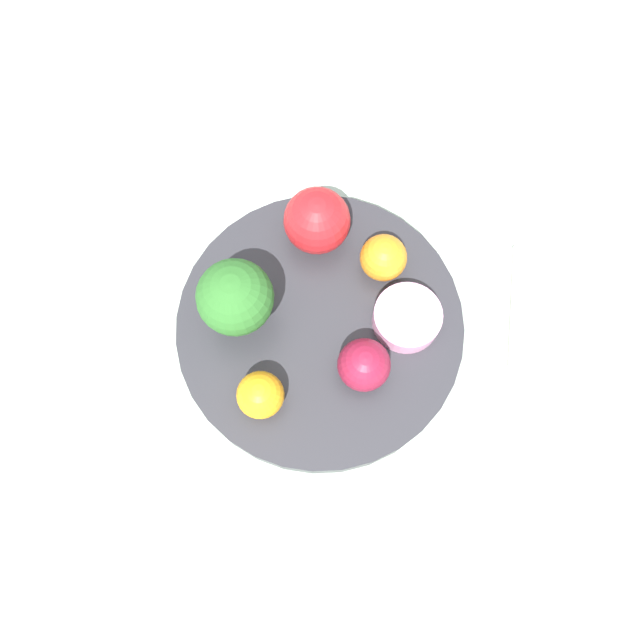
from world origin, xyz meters
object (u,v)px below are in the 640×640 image
(orange_front, at_px, (383,258))
(orange_back, at_px, (260,395))
(bowl, at_px, (320,328))
(broccoli, at_px, (235,298))
(napkin, at_px, (580,313))
(apple_red, at_px, (364,365))
(small_cup, at_px, (407,318))
(apple_green, at_px, (317,221))

(orange_front, relative_size, orange_back, 1.05)
(bowl, xyz_separation_m, broccoli, (-0.02, 0.07, 0.06))
(bowl, relative_size, orange_back, 6.43)
(bowl, xyz_separation_m, orange_back, (-0.08, 0.02, 0.03))
(broccoli, xyz_separation_m, napkin, (0.14, -0.28, -0.07))
(napkin, bearing_deg, bowl, 119.50)
(broccoli, height_order, apple_red, broccoli)
(broccoli, height_order, small_cup, broccoli)
(broccoli, bearing_deg, small_cup, -66.71)
(broccoli, distance_m, napkin, 0.32)
(napkin, bearing_deg, small_cup, 120.79)
(apple_green, relative_size, orange_front, 1.42)
(apple_green, height_order, napkin, apple_green)
(napkin, bearing_deg, broccoli, 117.31)
(small_cup, bearing_deg, bowl, 116.66)
(bowl, bearing_deg, small_cup, -63.34)
(broccoli, xyz_separation_m, orange_front, (0.10, -0.09, -0.03))
(bowl, height_order, small_cup, small_cup)
(bowl, bearing_deg, orange_back, 169.44)
(apple_green, bearing_deg, bowl, -152.91)
(broccoli, relative_size, apple_green, 1.37)
(small_cup, bearing_deg, broccoli, 113.29)
(small_cup, bearing_deg, napkin, -59.21)
(apple_red, bearing_deg, apple_green, 42.24)
(apple_green, relative_size, napkin, 0.37)
(orange_front, bearing_deg, orange_back, 164.61)
(apple_red, relative_size, small_cup, 0.75)
(bowl, distance_m, small_cup, 0.08)
(apple_green, distance_m, orange_back, 0.16)
(small_cup, distance_m, napkin, 0.17)
(broccoli, relative_size, napkin, 0.51)
(broccoli, distance_m, apple_green, 0.10)
(apple_red, bearing_deg, napkin, -48.24)
(orange_back, height_order, napkin, orange_back)
(orange_front, relative_size, small_cup, 0.70)
(bowl, height_order, apple_red, apple_red)
(bowl, height_order, apple_green, apple_green)
(apple_red, distance_m, orange_back, 0.09)
(orange_front, bearing_deg, bowl, 159.40)
(broccoli, bearing_deg, orange_front, -44.01)
(orange_back, height_order, small_cup, orange_back)
(apple_green, distance_m, napkin, 0.26)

